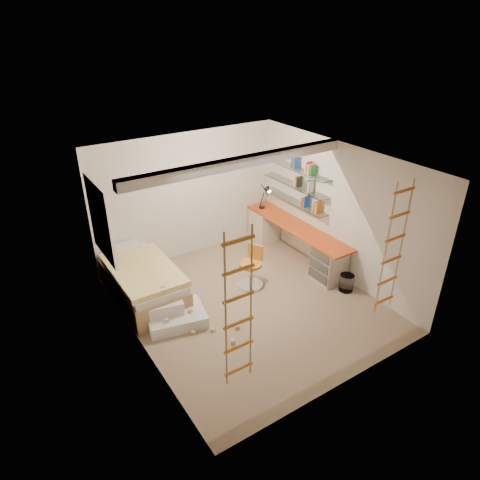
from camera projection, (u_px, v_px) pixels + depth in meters
floor at (249, 304)px, 7.61m from camera, size 4.50×4.50×0.00m
ceiling_beam at (240, 162)px, 6.66m from camera, size 4.00×0.18×0.16m
window_frame at (101, 220)px, 7.06m from camera, size 0.06×1.15×1.35m
window_blind at (103, 220)px, 7.08m from camera, size 0.02×1.00×1.20m
rope_ladder_left at (239, 310)px, 4.96m from camera, size 0.41×0.04×2.13m
rope_ladder_right at (393, 249)px, 6.26m from camera, size 0.41×0.04×2.13m
waste_bin at (346, 283)px, 7.91m from camera, size 0.26×0.26×0.33m
desk at (294, 240)px, 8.89m from camera, size 0.56×2.80×0.75m
shelves at (295, 185)px, 8.66m from camera, size 0.25×1.80×0.71m
bed at (143, 281)px, 7.66m from camera, size 1.02×2.00×0.69m
task_lamp at (266, 194)px, 9.24m from camera, size 0.14×0.36×0.57m
swivel_chair at (251, 272)px, 8.00m from camera, size 0.64×0.64×0.81m
play_platform at (173, 313)px, 7.10m from camera, size 1.08×0.92×0.42m
toy_blocks at (190, 313)px, 6.94m from camera, size 1.07×1.19×0.69m
books at (296, 178)px, 8.59m from camera, size 0.14×0.70×0.92m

